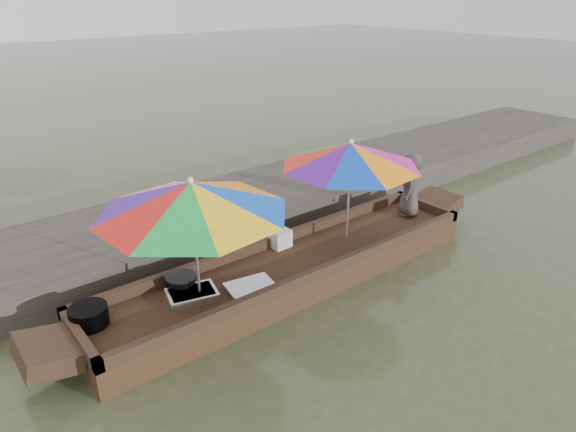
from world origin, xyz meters
TOP-DOWN VIEW (x-y plane):
  - water at (0.00, 0.00)m, footprint 80.00×80.00m
  - dock at (0.00, 2.20)m, footprint 22.00×2.20m
  - boat_hull at (0.00, 0.00)m, footprint 5.88×1.20m
  - cooking_pot at (-2.69, 0.28)m, footprint 0.43×0.43m
  - tray_crayfish at (-1.53, 0.05)m, footprint 0.67×0.54m
  - tray_scallop at (-0.86, -0.23)m, footprint 0.65×0.50m
  - charcoal_grill at (-1.53, 0.32)m, footprint 0.36×0.36m
  - supply_bag at (0.14, 0.45)m, footprint 0.29×0.23m
  - vendor at (2.51, 0.05)m, footprint 0.62×0.60m
  - umbrella_bow at (-1.45, 0.00)m, footprint 2.78×2.78m
  - umbrella_stern at (1.03, 0.00)m, footprint 2.51×2.51m

SIDE VIEW (x-z plane):
  - water at x=0.00m, z-range 0.00..0.00m
  - boat_hull at x=0.00m, z-range 0.00..0.35m
  - dock at x=0.00m, z-range 0.00..0.50m
  - tray_scallop at x=-0.86m, z-range 0.35..0.41m
  - tray_crayfish at x=-1.53m, z-range 0.35..0.44m
  - charcoal_grill at x=-1.53m, z-range 0.35..0.52m
  - cooking_pot at x=-2.69m, z-range 0.35..0.57m
  - supply_bag at x=0.14m, z-range 0.35..0.61m
  - vendor at x=2.51m, z-range 0.35..1.42m
  - umbrella_bow at x=-1.45m, z-range 0.35..1.90m
  - umbrella_stern at x=1.03m, z-range 0.35..1.90m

